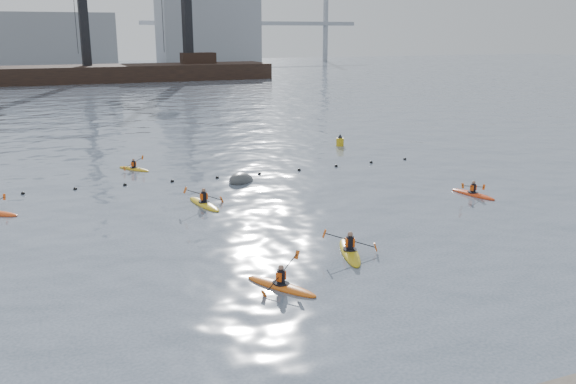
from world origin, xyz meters
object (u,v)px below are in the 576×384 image
Objects in this scene: kayaker_4 at (473,194)px; mooring_buoy at (241,181)px; kayaker_1 at (350,251)px; nav_buoy at (340,142)px; kayaker_5 at (134,168)px; kayaker_3 at (204,203)px; kayaker_0 at (281,285)px.

kayaker_4 reaches higher than mooring_buoy.
nav_buoy is at bearing 82.00° from kayaker_1.
kayaker_1 reaches higher than kayaker_5.
kayaker_5 is (-2.28, 10.82, -0.02)m from kayaker_3.
kayaker_4 is at bearing 45.68° from kayaker_1.
nav_buoy is (-0.00, 17.50, 0.26)m from kayaker_4.
kayaker_1 reaches higher than kayaker_4.
kayaker_5 is 1.09× the size of mooring_buoy.
kayaker_0 is at bearing -133.23° from kayaker_1.
kayaker_0 is at bearing -102.05° from kayaker_3.
kayaker_3 is 11.05m from kayaker_5.
kayaker_3 is 3.02× the size of nav_buoy.
nav_buoy reaches higher than kayaker_4.
kayaker_0 is 1.20× the size of kayaker_5.
kayaker_1 is 3.08× the size of nav_buoy.
kayaker_3 is (0.21, 12.32, 0.01)m from kayaker_0.
kayaker_0 is at bearing -121.47° from kayaker_5.
kayaker_4 is 17.51m from nav_buoy.
kayaker_1 is (4.18, 2.29, 0.01)m from kayaker_0.
kayaker_4 is (15.69, 8.31, -0.00)m from kayaker_0.
kayaker_0 is 0.88× the size of kayaker_3.
nav_buoy is (15.69, 25.81, 0.26)m from kayaker_0.
kayaker_3 is 20.54m from nav_buoy.
mooring_buoy is at bearing 45.72° from kayaker_0.
kayaker_1 is 26.19m from nav_buoy.
kayaker_3 is 1.11× the size of kayaker_4.
kayaker_4 reaches higher than kayaker_5.
nav_buoy is (15.48, 13.49, 0.25)m from kayaker_3.
kayaker_1 is at bearing -109.89° from kayaker_5.
kayaker_3 is 1.49× the size of mooring_buoy.
kayaker_3 reaches higher than kayaker_4.
kayaker_3 is at bearing -138.93° from nav_buoy.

